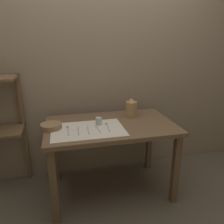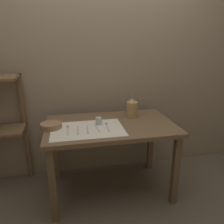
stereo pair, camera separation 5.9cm
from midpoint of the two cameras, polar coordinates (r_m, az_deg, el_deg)
The scene contains 12 objects.
ground_plane at distance 2.50m, azimuth -1.11°, elevation -19.41°, with size 12.00×12.00×0.00m, color brown.
stone_wall_back at distance 2.49m, azimuth -3.74°, elevation 10.64°, with size 7.00×0.06×2.40m.
wooden_table at distance 2.17m, azimuth -1.22°, elevation -5.58°, with size 1.24×0.76×0.75m.
linen_cloth at distance 2.01m, azimuth -7.14°, elevation -4.55°, with size 0.66×0.44×0.00m.
pitcher_with_flowers at distance 2.31m, azimuth 4.34°, elevation 1.02°, with size 0.12×0.12×0.40m.
wooden_bowl at distance 2.08m, azimuth -16.41°, elevation -3.65°, with size 0.19×0.19×0.05m.
glass_tumbler_near at distance 2.09m, azimuth -4.31°, elevation -2.38°, with size 0.06×0.06×0.07m.
spoon_inner at distance 2.04m, azimuth -12.28°, elevation -4.27°, with size 0.02×0.20×0.02m.
fork_outer at distance 1.98m, azimuth -9.65°, elevation -4.82°, with size 0.02×0.19×0.00m.
fork_inner at distance 1.99m, azimuth -7.13°, elevation -4.64°, with size 0.02×0.19×0.00m.
knife_center at distance 2.01m, azimuth -4.59°, elevation -4.31°, with size 0.03×0.19×0.00m.
spoon_outer at distance 2.08m, azimuth -2.11°, elevation -3.47°, with size 0.03×0.20×0.02m.
Camera 1 is at (-0.44, -1.94, 1.51)m, focal length 35.00 mm.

